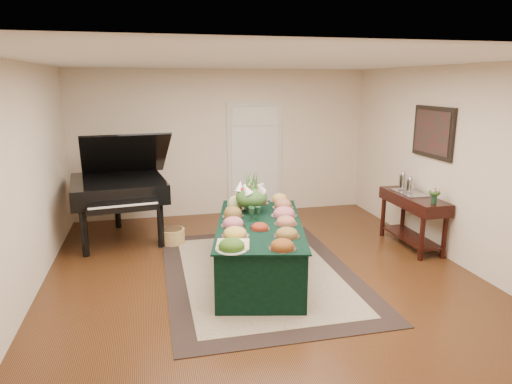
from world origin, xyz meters
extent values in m
plane|color=black|center=(0.00, 0.00, 0.00)|extent=(6.00, 6.00, 0.00)
cube|color=black|center=(-0.01, 0.05, 0.01)|extent=(2.45, 3.43, 0.01)
cube|color=#BFAD8F|center=(-0.01, 0.05, 0.01)|extent=(1.96, 2.94, 0.01)
cube|color=beige|center=(0.60, 2.98, 1.05)|extent=(1.05, 0.04, 2.10)
cube|color=silver|center=(0.60, 2.96, 1.00)|extent=(0.90, 0.06, 2.00)
cube|color=black|center=(-0.03, -0.02, 0.36)|extent=(1.45, 2.34, 0.71)
cube|color=black|center=(-0.03, -0.02, 0.72)|extent=(1.52, 2.41, 0.02)
cylinder|color=#B9B9C2|center=(-0.09, -0.29, 0.73)|extent=(0.25, 0.25, 0.01)
ellipsoid|color=maroon|center=(-0.09, -0.29, 0.77)|extent=(0.21, 0.21, 0.05)
cylinder|color=#B5BFB5|center=(-0.22, 0.67, 0.73)|extent=(0.26, 0.26, 0.01)
ellipsoid|color=#CFD384|center=(-0.22, 0.67, 0.81)|extent=(0.22, 0.22, 0.14)
cylinder|color=#B9B9C2|center=(-0.01, -0.99, 0.73)|extent=(0.31, 0.31, 0.01)
ellipsoid|color=brown|center=(-0.01, -0.99, 0.78)|extent=(0.25, 0.25, 0.07)
cylinder|color=#B9B9C2|center=(-0.11, 1.02, 0.73)|extent=(0.31, 0.31, 0.01)
ellipsoid|color=brown|center=(-0.11, 1.02, 0.78)|extent=(0.26, 0.26, 0.09)
cylinder|color=#B9B9C2|center=(-0.38, -0.09, 0.73)|extent=(0.31, 0.31, 0.01)
ellipsoid|color=#C2616D|center=(-0.38, -0.09, 0.78)|extent=(0.25, 0.25, 0.08)
cylinder|color=#B9B9C2|center=(-0.32, 0.30, 0.73)|extent=(0.29, 0.29, 0.01)
ellipsoid|color=brown|center=(-0.32, 0.30, 0.79)|extent=(0.24, 0.24, 0.10)
cylinder|color=#B9B9C2|center=(0.51, 0.92, 0.73)|extent=(0.29, 0.29, 0.01)
ellipsoid|color=#DD9F4F|center=(0.51, 0.92, 0.78)|extent=(0.23, 0.23, 0.09)
cylinder|color=#B9B9C2|center=(0.45, 0.56, 0.73)|extent=(0.30, 0.30, 0.01)
ellipsoid|color=#AD6345|center=(0.45, 0.56, 0.79)|extent=(0.25, 0.25, 0.10)
cylinder|color=#B9B9C2|center=(0.36, 0.18, 0.73)|extent=(0.35, 0.35, 0.01)
ellipsoid|color=#C2616D|center=(0.36, 0.18, 0.78)|extent=(0.29, 0.29, 0.09)
cylinder|color=#B9B9C2|center=(-0.43, -0.47, 0.73)|extent=(0.33, 0.33, 0.01)
ellipsoid|color=gold|center=(-0.43, -0.47, 0.78)|extent=(0.27, 0.27, 0.07)
cylinder|color=#B9B9C2|center=(0.15, -0.62, 0.73)|extent=(0.31, 0.31, 0.01)
ellipsoid|color=brown|center=(0.15, -0.62, 0.78)|extent=(0.26, 0.26, 0.07)
cylinder|color=#B9B9C2|center=(0.18, 0.88, 0.73)|extent=(0.30, 0.30, 0.01)
ellipsoid|color=maroon|center=(0.18, 0.88, 0.78)|extent=(0.24, 0.24, 0.07)
cylinder|color=#B9B9C2|center=(0.27, -0.18, 0.73)|extent=(0.30, 0.30, 0.01)
ellipsoid|color=#AD6345|center=(0.27, -0.18, 0.78)|extent=(0.24, 0.24, 0.07)
cylinder|color=#B5BFB5|center=(-0.55, -0.89, 0.73)|extent=(0.34, 0.34, 0.01)
ellipsoid|color=#356018|center=(-0.55, -0.89, 0.78)|extent=(0.28, 0.28, 0.09)
cube|color=tan|center=(-0.51, -0.76, 0.74)|extent=(0.43, 0.43, 0.02)
ellipsoid|color=beige|center=(-0.56, -0.71, 0.78)|extent=(0.14, 0.14, 0.08)
ellipsoid|color=beige|center=(-0.42, -0.72, 0.78)|extent=(0.12, 0.12, 0.07)
cube|color=orange|center=(-0.48, -0.85, 0.77)|extent=(0.10, 0.08, 0.05)
cylinder|color=black|center=(-0.02, 0.47, 0.81)|extent=(0.17, 0.17, 0.17)
ellipsoid|color=#2F5823|center=(-0.02, 0.47, 0.93)|extent=(0.43, 0.43, 0.28)
cylinder|color=black|center=(-2.32, 1.22, 0.35)|extent=(0.10, 0.10, 0.69)
cylinder|color=black|center=(-1.24, 1.36, 0.35)|extent=(0.10, 0.10, 0.69)
cylinder|color=black|center=(-1.94, 2.52, 0.35)|extent=(0.10, 0.10, 0.69)
cube|color=black|center=(-1.86, 1.88, 0.84)|extent=(1.57, 1.65, 0.30)
cube|color=black|center=(-1.75, 1.05, 0.74)|extent=(1.01, 0.35, 0.10)
cube|color=black|center=(-1.73, 2.05, 1.34)|extent=(1.46, 1.24, 0.77)
cylinder|color=#A47D42|center=(-1.06, 1.48, 0.12)|extent=(0.38, 0.38, 0.24)
cylinder|color=black|center=(2.31, -0.03, 0.32)|extent=(0.07, 0.07, 0.63)
cylinder|color=black|center=(2.68, -0.03, 0.32)|extent=(0.07, 0.07, 0.63)
cylinder|color=black|center=(2.31, 1.07, 0.32)|extent=(0.07, 0.07, 0.63)
cylinder|color=black|center=(2.68, 1.07, 0.32)|extent=(0.07, 0.07, 0.63)
cube|color=black|center=(2.50, 0.52, 0.72)|extent=(0.45, 1.31, 0.18)
cube|color=black|center=(2.50, 0.52, 0.15)|extent=(0.38, 1.15, 0.03)
cube|color=#B9B9C2|center=(2.50, 0.64, 0.82)|extent=(0.34, 0.58, 0.02)
cylinder|color=black|center=(2.50, 0.03, 0.87)|extent=(0.08, 0.08, 0.12)
ellipsoid|color=pink|center=(2.50, 0.03, 0.98)|extent=(0.18, 0.18, 0.12)
cube|color=black|center=(2.72, 0.52, 1.75)|extent=(0.04, 0.95, 0.75)
cube|color=#501522|center=(2.69, 0.52, 1.75)|extent=(0.01, 0.82, 0.62)
camera|label=1|loc=(-1.34, -5.41, 2.47)|focal=32.00mm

